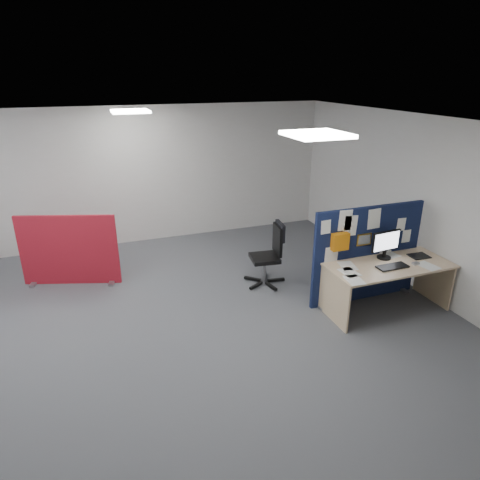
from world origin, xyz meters
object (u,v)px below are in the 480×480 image
object	(u,v)px
main_desk	(386,274)
office_chair	(271,250)
navy_divider	(365,254)
monitor_main	(386,243)
red_divider	(69,251)

from	to	relation	value
main_desk	office_chair	size ratio (longest dim) A/B	1.75
navy_divider	monitor_main	distance (m)	0.34
monitor_main	office_chair	bearing A→B (deg)	133.64
navy_divider	monitor_main	size ratio (longest dim) A/B	3.73
office_chair	main_desk	bearing A→B (deg)	-39.30
main_desk	office_chair	bearing A→B (deg)	133.18
red_divider	office_chair	world-z (taller)	red_divider
main_desk	office_chair	world-z (taller)	office_chair
office_chair	monitor_main	bearing A→B (deg)	-34.02
monitor_main	red_divider	xyz separation A→B (m)	(-4.37, 2.26, -0.38)
monitor_main	office_chair	xyz separation A→B (m)	(-1.30, 1.15, -0.38)
main_desk	monitor_main	xyz separation A→B (m)	(0.07, 0.16, 0.40)
main_desk	office_chair	distance (m)	1.80
navy_divider	office_chair	distance (m)	1.47
monitor_main	office_chair	world-z (taller)	monitor_main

